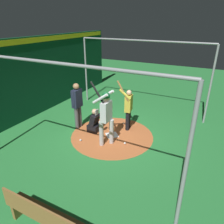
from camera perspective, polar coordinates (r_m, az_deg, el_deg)
The scene contains 13 objects.
ground_plane at distance 7.78m, azimuth -0.00°, elevation -6.40°, with size 27.86×27.86×0.00m, color #287A38.
dirt_circle at distance 7.78m, azimuth -0.00°, elevation -6.38°, with size 3.01×3.01×0.01m, color #B76033.
home_plate at distance 7.78m, azimuth -0.00°, elevation -6.32°, with size 0.42×0.42×0.01m, color white.
batter at distance 6.75m, azimuth -1.68°, elevation -0.34°, with size 0.68×0.49×2.20m.
catcher at distance 7.91m, azimuth -4.72°, elevation -2.95°, with size 0.58×0.40×0.94m.
umpire at distance 8.04m, azimuth -9.47°, elevation 2.35°, with size 0.23×0.49×1.80m.
visitor at distance 7.87m, azimuth 4.47°, elevation 1.34°, with size 0.54×0.54×1.97m.
back_wall at distance 9.49m, azimuth -21.85°, elevation 8.46°, with size 0.22×11.86×3.31m.
cage_frame at distance 6.93m, azimuth -0.00°, elevation 9.56°, with size 5.84×5.46×3.16m.
bench at distance 4.73m, azimuth -18.45°, elevation -25.21°, with size 1.80×0.36×0.85m.
baseball_0 at distance 7.26m, azimuth 3.51°, elevation -8.51°, with size 0.07×0.07×0.07m, color white.
baseball_1 at distance 8.56m, azimuth 3.12°, elevation -3.10°, with size 0.07×0.07×0.07m, color white.
baseball_2 at distance 7.50m, azimuth -8.57°, elevation -7.60°, with size 0.07×0.07×0.07m, color white.
Camera 1 is at (3.10, -5.95, 3.95)m, focal length 33.52 mm.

